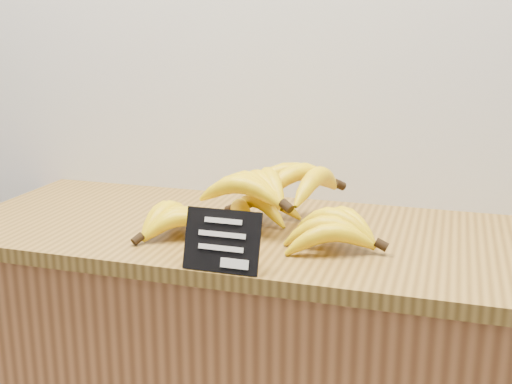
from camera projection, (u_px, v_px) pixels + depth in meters
name	position (u px, v px, depth m)	size (l,w,h in m)	color
counter_top	(263.00, 234.00, 1.35)	(1.31, 0.54, 0.03)	olive
chalkboard_sign	(222.00, 241.00, 1.10)	(0.14, 0.01, 0.11)	black
banana_pile	(265.00, 204.00, 1.30)	(0.55, 0.36, 0.13)	yellow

